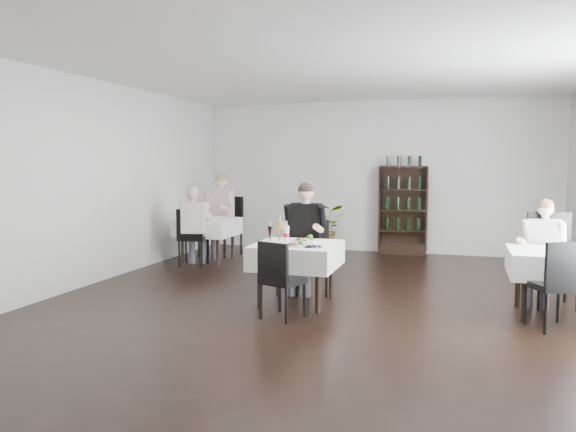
{
  "coord_description": "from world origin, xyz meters",
  "views": [
    {
      "loc": [
        1.65,
        -6.7,
        1.78
      ],
      "look_at": [
        -0.48,
        0.2,
        1.09
      ],
      "focal_mm": 35.0,
      "sensor_mm": 36.0,
      "label": 1
    }
  ],
  "objects_px": {
    "potted_tree": "(324,228)",
    "diner_main": "(304,229)",
    "wine_shelf": "(403,211)",
    "main_table": "(297,255)"
  },
  "relations": [
    {
      "from": "wine_shelf",
      "to": "potted_tree",
      "type": "relative_size",
      "value": 1.81
    },
    {
      "from": "wine_shelf",
      "to": "diner_main",
      "type": "bearing_deg",
      "value": -105.14
    },
    {
      "from": "potted_tree",
      "to": "diner_main",
      "type": "distance_m",
      "value": 3.58
    },
    {
      "from": "main_table",
      "to": "wine_shelf",
      "type": "bearing_deg",
      "value": 78.22
    },
    {
      "from": "wine_shelf",
      "to": "potted_tree",
      "type": "xyz_separation_m",
      "value": [
        -1.55,
        -0.13,
        -0.36
      ]
    },
    {
      "from": "wine_shelf",
      "to": "potted_tree",
      "type": "height_order",
      "value": "wine_shelf"
    },
    {
      "from": "diner_main",
      "to": "main_table",
      "type": "bearing_deg",
      "value": -82.83
    },
    {
      "from": "main_table",
      "to": "diner_main",
      "type": "bearing_deg",
      "value": 97.17
    },
    {
      "from": "potted_tree",
      "to": "diner_main",
      "type": "relative_size",
      "value": 0.64
    },
    {
      "from": "potted_tree",
      "to": "diner_main",
      "type": "bearing_deg",
      "value": -80.84
    }
  ]
}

